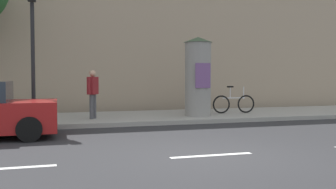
% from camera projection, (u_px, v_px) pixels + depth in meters
% --- Properties ---
extents(ground_plane, '(80.00, 80.00, 0.00)m').
position_uv_depth(ground_plane, '(212.00, 155.00, 8.17)').
color(ground_plane, '#2B2B2D').
extents(sidewalk_curb, '(36.00, 4.00, 0.15)m').
position_uv_depth(sidewalk_curb, '(138.00, 117.00, 14.85)').
color(sidewalk_curb, '#9E9B93').
rests_on(sidewalk_curb, ground_plane).
extents(lane_markings, '(25.80, 0.16, 0.01)m').
position_uv_depth(lane_markings, '(212.00, 155.00, 8.17)').
color(lane_markings, silver).
rests_on(lane_markings, ground_plane).
extents(building_backdrop, '(36.00, 5.00, 9.11)m').
position_uv_depth(building_backdrop, '(116.00, 17.00, 19.42)').
color(building_backdrop, tan).
rests_on(building_backdrop, ground_plane).
extents(traffic_light, '(0.24, 0.45, 4.49)m').
position_uv_depth(traffic_light, '(32.00, 26.00, 11.96)').
color(traffic_light, black).
rests_on(traffic_light, sidewalk_curb).
extents(poster_column, '(1.07, 1.07, 2.94)m').
position_uv_depth(poster_column, '(198.00, 76.00, 14.66)').
color(poster_column, gray).
rests_on(poster_column, sidewalk_curb).
extents(pedestrian_with_backpack, '(0.50, 0.56, 1.53)m').
position_uv_depth(pedestrian_with_backpack, '(199.00, 90.00, 16.28)').
color(pedestrian_with_backpack, '#724C84').
rests_on(pedestrian_with_backpack, sidewalk_curb).
extents(pedestrian_near_pole, '(0.44, 0.57, 1.69)m').
position_uv_depth(pedestrian_near_pole, '(93.00, 90.00, 13.68)').
color(pedestrian_near_pole, '#4C4C51').
rests_on(pedestrian_near_pole, sidewalk_curb).
extents(bicycle_leaning, '(1.77, 0.19, 1.09)m').
position_uv_depth(bicycle_leaning, '(234.00, 103.00, 15.74)').
color(bicycle_leaning, black).
rests_on(bicycle_leaning, sidewalk_curb).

